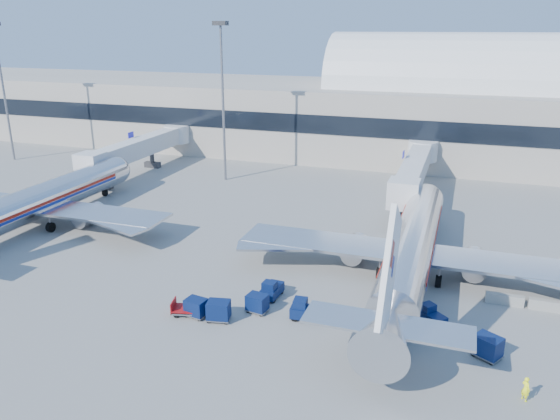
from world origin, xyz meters
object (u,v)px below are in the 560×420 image
at_px(tug_right, 431,315).
at_px(barrier_near, 505,299).
at_px(cart_open_red, 187,310).
at_px(tug_lead, 306,310).
at_px(tug_left, 272,289).
at_px(mast_far_west, 1,72).
at_px(airliner_main, 412,248).
at_px(jetbridge_near, 415,168).
at_px(cart_solo_near, 370,347).
at_px(mast_west, 222,79).
at_px(ramp_worker, 526,389).
at_px(cart_train_a, 257,303).
at_px(cart_solo_far, 488,346).
at_px(airliner_mid, 35,202).
at_px(cart_train_c, 196,307).
at_px(cart_train_b, 219,310).
at_px(barrier_mid, 548,306).
at_px(jetbridge_mid, 144,146).

bearing_deg(tug_right, barrier_near, 85.23).
bearing_deg(barrier_near, cart_open_red, -157.25).
height_order(tug_lead, tug_left, tug_lead).
bearing_deg(tug_right, mast_far_west, -162.18).
xyz_separation_m(airliner_main, jetbridge_near, (-2.40, 26.30, 1.00)).
xyz_separation_m(jetbridge_near, cart_solo_near, (1.22, -40.05, -3.13)).
distance_m(barrier_near, cart_open_red, 26.10).
height_order(mast_west, ramp_worker, mast_west).
bearing_deg(cart_solo_near, jetbridge_near, 86.87).
bearing_deg(mast_far_west, cart_solo_near, -29.69).
height_order(cart_train_a, cart_solo_far, cart_solo_far).
distance_m(cart_train_a, cart_open_red, 5.63).
bearing_deg(jetbridge_near, airliner_mid, -146.41).
bearing_deg(airliner_main, barrier_near, -17.39).
bearing_deg(mast_west, cart_train_c, -68.81).
bearing_deg(jetbridge_near, cart_train_b, -105.63).
relative_size(cart_train_c, cart_solo_near, 1.04).
bearing_deg(airliner_mid, mast_west, 64.79).
xyz_separation_m(airliner_mid, barrier_mid, (53.30, -2.51, -2.48)).
height_order(tug_left, cart_solo_near, tug_left).
bearing_deg(tug_lead, cart_solo_near, -37.06).
distance_m(barrier_near, cart_solo_far, 8.76).
height_order(jetbridge_mid, cart_solo_near, jetbridge_mid).
distance_m(tug_lead, cart_solo_far, 13.43).
relative_size(airliner_mid, cart_solo_near, 20.66).
xyz_separation_m(airliner_main, tug_right, (2.48, -7.62, -2.25)).
height_order(tug_left, cart_train_a, tug_left).
height_order(jetbridge_near, mast_far_west, mast_far_west).
bearing_deg(jetbridge_mid, cart_train_b, -51.33).
distance_m(airliner_main, cart_train_a, 15.19).
bearing_deg(airliner_mid, mast_far_west, 137.68).
distance_m(mast_west, tug_lead, 44.77).
bearing_deg(cart_solo_far, cart_train_b, -145.22).
bearing_deg(jetbridge_near, tug_lead, -97.00).
bearing_deg(cart_train_b, cart_open_red, 169.11).
height_order(jetbridge_mid, cart_train_c, jetbridge_mid).
xyz_separation_m(tug_lead, tug_right, (9.36, 2.57, -0.10)).
xyz_separation_m(jetbridge_mid, barrier_near, (52.40, -28.81, -3.48)).
xyz_separation_m(jetbridge_near, mast_far_west, (-67.60, -0.81, 10.86)).
xyz_separation_m(tug_right, cart_solo_near, (-3.66, -6.12, 0.12)).
relative_size(airliner_main, cart_train_b, 18.01).
relative_size(jetbridge_mid, cart_train_b, 13.30).
distance_m(airliner_main, cart_train_c, 19.88).
bearing_deg(mast_west, cart_open_red, -69.91).
bearing_deg(cart_train_b, airliner_main, 32.14).
height_order(jetbridge_near, cart_open_red, jetbridge_near).
xyz_separation_m(airliner_main, tug_left, (-10.67, -7.65, -2.18)).
height_order(jetbridge_near, ramp_worker, jetbridge_near).
relative_size(barrier_near, tug_left, 1.16).
bearing_deg(tug_left, cart_open_red, 136.42).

